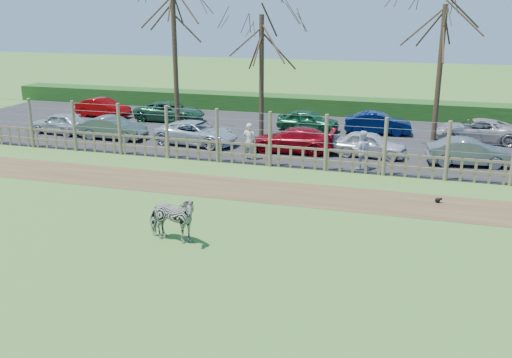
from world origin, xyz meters
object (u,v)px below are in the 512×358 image
(car_8, at_px, (170,112))
(tree_mid, at_px, (262,47))
(visitor_a, at_px, (249,141))
(zebra, at_px, (172,219))
(car_11, at_px, (378,123))
(crow, at_px, (438,200))
(car_12, at_px, (476,130))
(visitor_b, at_px, (362,150))
(car_1, at_px, (113,128))
(car_10, at_px, (308,120))
(tree_right, at_px, (442,42))
(car_5, at_px, (469,152))
(tree_left, at_px, (174,32))
(car_7, at_px, (103,108))
(car_0, at_px, (61,123))
(car_3, at_px, (293,140))
(car_4, at_px, (369,144))
(car_2, at_px, (197,133))

(car_8, bearing_deg, tree_mid, -112.43)
(visitor_a, distance_m, car_8, 10.42)
(zebra, xyz_separation_m, visitor_a, (-0.61, 9.86, 0.16))
(zebra, bearing_deg, car_11, -9.79)
(crow, relative_size, car_12, 0.06)
(visitor_b, bearing_deg, zebra, 52.68)
(zebra, height_order, car_1, zebra)
(car_10, bearing_deg, car_11, -81.43)
(visitor_b, relative_size, car_12, 0.40)
(visitor_a, height_order, car_8, visitor_a)
(visitor_a, bearing_deg, car_1, -6.21)
(car_8, xyz_separation_m, car_10, (8.77, -0.30, 0.00))
(tree_right, relative_size, car_12, 1.70)
(tree_mid, height_order, car_5, tree_mid)
(car_8, height_order, car_12, same)
(car_12, bearing_deg, tree_mid, -80.70)
(tree_right, height_order, car_12, tree_right)
(tree_left, distance_m, tree_mid, 4.67)
(visitor_b, bearing_deg, car_7, -35.39)
(car_0, xyz_separation_m, car_8, (4.36, 4.99, 0.00))
(car_10, bearing_deg, tree_right, -100.46)
(car_1, height_order, car_3, same)
(crow, height_order, car_4, car_4)
(visitor_a, distance_m, car_2, 4.08)
(car_8, relative_size, car_11, 1.19)
(car_1, relative_size, car_7, 1.00)
(tree_left, height_order, car_0, tree_left)
(car_10, bearing_deg, zebra, -178.44)
(tree_mid, height_order, tree_right, tree_right)
(car_3, bearing_deg, car_11, 143.64)
(zebra, distance_m, car_1, 14.77)
(car_1, xyz_separation_m, car_5, (18.01, -0.09, 0.00))
(car_4, distance_m, car_8, 13.72)
(car_5, bearing_deg, car_3, 81.83)
(visitor_a, relative_size, car_10, 0.49)
(car_2, xyz_separation_m, car_4, (8.78, 0.06, 0.00))
(tree_left, relative_size, car_7, 2.16)
(car_0, distance_m, car_11, 17.75)
(car_10, bearing_deg, car_5, -117.47)
(car_11, distance_m, car_12, 5.11)
(crow, relative_size, car_11, 0.07)
(tree_right, height_order, car_8, tree_right)
(zebra, bearing_deg, car_8, 30.43)
(visitor_a, relative_size, car_11, 0.47)
(tree_mid, bearing_deg, crow, -42.65)
(visitor_a, bearing_deg, tree_right, -140.61)
(tree_right, distance_m, car_2, 12.96)
(car_4, bearing_deg, crow, -148.03)
(visitor_a, xyz_separation_m, car_11, (5.24, 7.30, -0.26))
(car_3, height_order, car_4, same)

